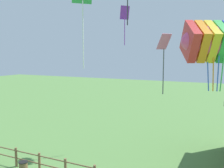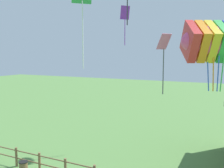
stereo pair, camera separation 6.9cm
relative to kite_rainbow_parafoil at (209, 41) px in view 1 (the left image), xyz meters
The scene contains 4 objects.
kite_rainbow_parafoil is the anchor object (origin of this frame).
kite_green_diamond 6.46m from the kite_rainbow_parafoil, 140.33° to the right, with size 0.89×0.89×3.98m.
kite_purple_streamer 6.17m from the kite_rainbow_parafoil, 157.91° to the left, with size 0.57×0.60×2.57m.
kite_pink_diamond 2.34m from the kite_rainbow_parafoil, 149.15° to the right, with size 0.72×0.76×2.97m.
Camera 1 is at (5.94, -3.01, 6.62)m, focal length 40.00 mm.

